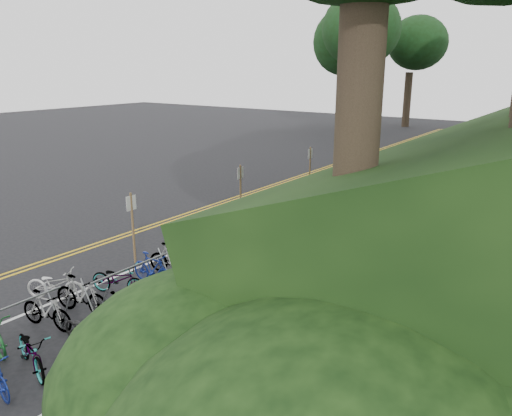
# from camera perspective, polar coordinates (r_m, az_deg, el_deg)

# --- Properties ---
(road_markings) EXTENTS (7.47, 80.00, 0.01)m
(road_markings) POSITION_cam_1_polar(r_m,az_deg,el_deg) (21.25, -3.16, -2.07)
(road_markings) COLOR gold
(road_markings) RESTS_ON ground
(red_curb) EXTENTS (0.25, 28.00, 0.10)m
(red_curb) POSITION_cam_1_polar(r_m,az_deg,el_deg) (20.27, 11.55, -3.14)
(red_curb) COLOR maroon
(red_curb) RESTS_ON ground
(bike_rack_front) EXTENTS (1.13, 2.94, 1.15)m
(bike_rack_front) POSITION_cam_1_polar(r_m,az_deg,el_deg) (13.29, -26.68, -11.38)
(bike_rack_front) COLOR gray
(bike_rack_front) RESTS_ON ground
(bike_racks_rest) EXTENTS (1.14, 23.00, 1.17)m
(bike_racks_rest) POSITION_cam_1_polar(r_m,az_deg,el_deg) (22.04, 6.37, 0.83)
(bike_racks_rest) COLOR gray
(bike_racks_rest) RESTS_ON ground
(signposts_rest) EXTENTS (0.08, 18.40, 2.50)m
(signposts_rest) POSITION_cam_1_polar(r_m,az_deg,el_deg) (23.95, 2.60, 3.54)
(signposts_rest) COLOR brown
(signposts_rest) RESTS_ON ground
(bike_front) EXTENTS (1.37, 1.82, 0.91)m
(bike_front) POSITION_cam_1_polar(r_m,az_deg,el_deg) (15.77, -21.97, -8.07)
(bike_front) COLOR beige
(bike_front) RESTS_ON ground
(bike_valet) EXTENTS (3.06, 9.97, 1.09)m
(bike_valet) POSITION_cam_1_polar(r_m,az_deg,el_deg) (13.78, -19.87, -11.27)
(bike_valet) COLOR slate
(bike_valet) RESTS_ON ground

